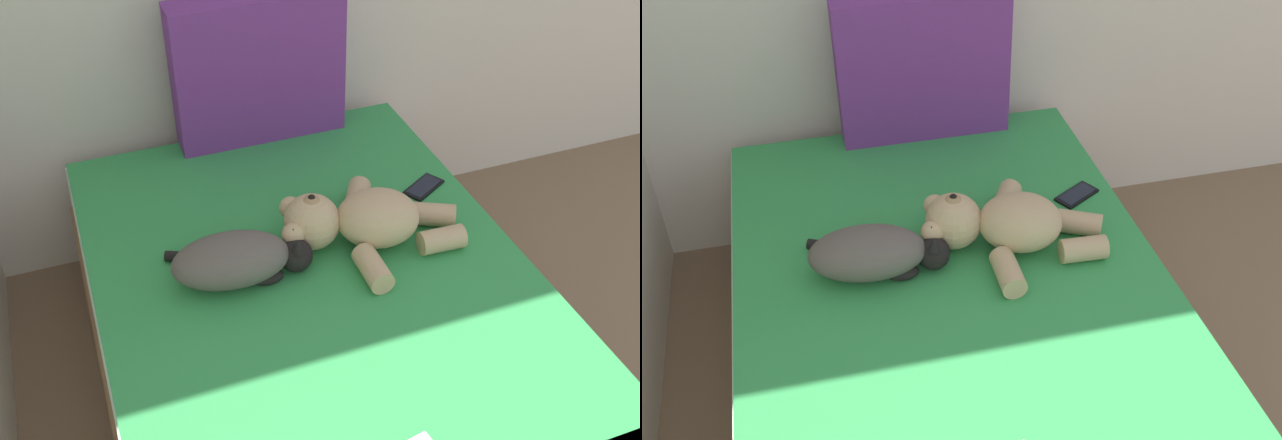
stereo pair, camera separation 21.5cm
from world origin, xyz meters
TOP-DOWN VIEW (x-y plane):
  - bed at (0.95, 2.92)m, footprint 1.30×1.98m
  - patterned_cushion at (1.03, 3.82)m, footprint 0.61×0.13m
  - cat at (0.73, 3.08)m, footprint 0.42×0.28m
  - teddy_bear at (1.12, 3.12)m, footprint 0.58×0.49m
  - cell_phone at (1.44, 3.30)m, footprint 0.16×0.14m

SIDE VIEW (x-z plane):
  - bed at x=0.95m, z-range 0.00..0.52m
  - cell_phone at x=1.44m, z-range 0.52..0.53m
  - cat at x=0.73m, z-range 0.51..0.66m
  - teddy_bear at x=1.12m, z-range 0.51..0.69m
  - patterned_cushion at x=1.03m, z-range 0.52..1.05m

